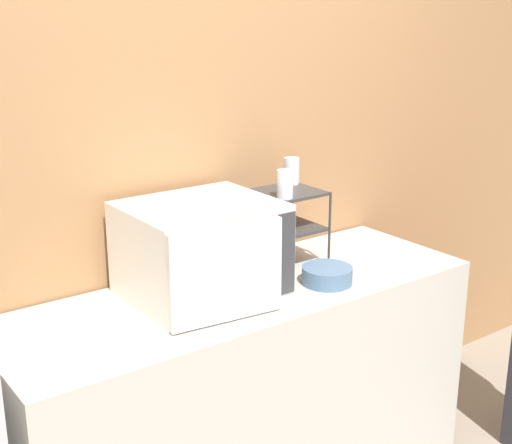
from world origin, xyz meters
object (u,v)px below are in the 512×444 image
(microwave, at_px, (202,251))
(dish_rack, at_px, (288,211))
(bowl, at_px, (327,275))
(glass_back_right, at_px, (292,171))
(glass_front_left, at_px, (285,184))

(microwave, bearing_deg, dish_rack, 10.06)
(bowl, bearing_deg, dish_rack, 86.46)
(microwave, xyz_separation_m, glass_back_right, (0.53, 0.16, 0.19))
(microwave, bearing_deg, bowl, -22.32)
(dish_rack, distance_m, bowl, 0.32)
(microwave, height_order, dish_rack, microwave)
(glass_back_right, xyz_separation_m, bowl, (-0.10, -0.34, -0.32))
(glass_front_left, bearing_deg, microwave, -179.97)
(microwave, relative_size, bowl, 2.74)
(microwave, height_order, glass_back_right, glass_back_right)
(glass_front_left, bearing_deg, dish_rack, 45.13)
(dish_rack, relative_size, glass_front_left, 2.80)
(microwave, bearing_deg, glass_back_right, 16.60)
(dish_rack, xyz_separation_m, glass_front_left, (-0.08, -0.08, 0.14))
(dish_rack, height_order, glass_front_left, glass_front_left)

